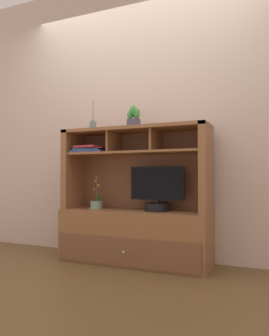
{
  "coord_description": "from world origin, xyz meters",
  "views": [
    {
      "loc": [
        1.19,
        -2.75,
        0.77
      ],
      "look_at": [
        0.0,
        0.0,
        0.85
      ],
      "focal_mm": 35.41,
      "sensor_mm": 36.0,
      "label": 1
    }
  ],
  "objects": [
    {
      "name": "floor_plane",
      "position": [
        0.0,
        0.0,
        -0.01
      ],
      "size": [
        6.0,
        6.0,
        0.02
      ],
      "primitive_type": "cube",
      "color": "brown",
      "rests_on": "ground"
    },
    {
      "name": "back_wall",
      "position": [
        0.0,
        0.24,
        1.4
      ],
      "size": [
        6.0,
        0.02,
        2.8
      ],
      "primitive_type": "cube",
      "color": "beige",
      "rests_on": "ground"
    },
    {
      "name": "media_console",
      "position": [
        0.0,
        0.01,
        0.38
      ],
      "size": [
        1.36,
        0.46,
        1.21
      ],
      "color": "brown",
      "rests_on": "ground"
    },
    {
      "name": "tv_monitor",
      "position": [
        0.21,
        0.02,
        0.63
      ],
      "size": [
        0.49,
        0.22,
        0.39
      ],
      "color": "black",
      "rests_on": "media_console"
    },
    {
      "name": "potted_orchid",
      "position": [
        -0.4,
        -0.0,
        0.52
      ],
      "size": [
        0.13,
        0.13,
        0.31
      ],
      "color": "#83A18C",
      "rests_on": "media_console"
    },
    {
      "name": "magazine_stack_left",
      "position": [
        -0.44,
        -0.05,
        1.03
      ],
      "size": [
        0.34,
        0.24,
        0.06
      ],
      "color": "#374780",
      "rests_on": "media_console"
    },
    {
      "name": "diffuser_bottle",
      "position": [
        -0.44,
        0.01,
        1.26
      ],
      "size": [
        0.07,
        0.07,
        0.29
      ],
      "color": "slate",
      "rests_on": "media_console"
    },
    {
      "name": "potted_succulent",
      "position": [
        0.0,
        -0.02,
        1.29
      ],
      "size": [
        0.14,
        0.14,
        0.2
      ],
      "color": "#494459",
      "rests_on": "media_console"
    }
  ]
}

